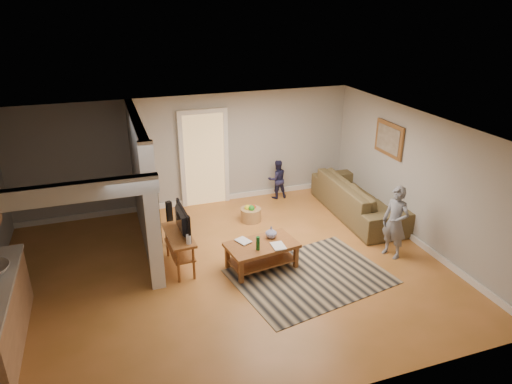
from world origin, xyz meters
TOP-DOWN VIEW (x-y plane):
  - ground at (0.00, 0.00)m, footprint 7.50×7.50m
  - room_shell at (-1.07, 0.43)m, footprint 7.54×6.02m
  - area_rug at (1.29, -0.63)m, footprint 2.80×2.26m
  - sofa at (3.30, 1.27)m, footprint 1.12×2.70m
  - coffee_table at (0.62, -0.06)m, footprint 1.29×0.87m
  - tv_console at (-0.74, 0.39)m, footprint 0.45×1.07m
  - speaker_left at (-0.78, 1.20)m, footprint 0.12×0.12m
  - speaker_right at (-1.00, 1.40)m, footprint 0.13×0.13m
  - toy_basket at (0.99, 1.73)m, footprint 0.43×0.43m
  - child at (3.00, -0.46)m, footprint 0.49×0.58m
  - toddler at (1.97, 2.70)m, footprint 0.46×0.36m

SIDE VIEW (x-z plane):
  - ground at x=0.00m, z-range 0.00..0.00m
  - sofa at x=3.30m, z-range -0.39..0.39m
  - child at x=3.00m, z-range -0.68..0.68m
  - toddler at x=1.97m, z-range -0.47..0.47m
  - area_rug at x=1.29m, z-range 0.00..0.01m
  - toy_basket at x=0.99m, z-range -0.03..0.35m
  - coffee_table at x=0.62m, z-range 0.01..0.72m
  - speaker_left at x=-0.78m, z-range 0.00..0.93m
  - speaker_right at x=-1.00m, z-range 0.00..1.07m
  - tv_console at x=-0.74m, z-range 0.15..1.05m
  - room_shell at x=-1.07m, z-range 0.20..2.72m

